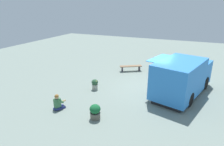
# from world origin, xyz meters

# --- Properties ---
(ground_plane) EXTENTS (40.00, 40.00, 0.00)m
(ground_plane) POSITION_xyz_m (0.00, 0.00, 0.00)
(ground_plane) COLOR gray
(food_truck) EXTENTS (5.52, 3.73, 2.24)m
(food_truck) POSITION_xyz_m (-0.17, 1.96, 1.07)
(food_truck) COLOR #3080D8
(food_truck) RESTS_ON ground_plane
(person_customer) EXTENTS (0.78, 0.62, 0.87)m
(person_customer) POSITION_xyz_m (4.44, -3.83, 0.34)
(person_customer) COLOR navy
(person_customer) RESTS_ON ground_plane
(planter_flowering_near) EXTENTS (0.53, 0.53, 0.75)m
(planter_flowering_near) POSITION_xyz_m (4.46, -1.59, 0.39)
(planter_flowering_near) COLOR #575548
(planter_flowering_near) RESTS_ON ground_plane
(planter_flowering_far) EXTENTS (0.43, 0.43, 0.68)m
(planter_flowering_far) POSITION_xyz_m (1.38, -3.27, 0.37)
(planter_flowering_far) COLOR #9D9C8A
(planter_flowering_far) RESTS_ON ground_plane
(plaza_bench) EXTENTS (1.29, 1.76, 0.46)m
(plaza_bench) POSITION_xyz_m (-3.12, -2.31, 0.35)
(plaza_bench) COLOR #8C6B4E
(plaza_bench) RESTS_ON ground_plane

